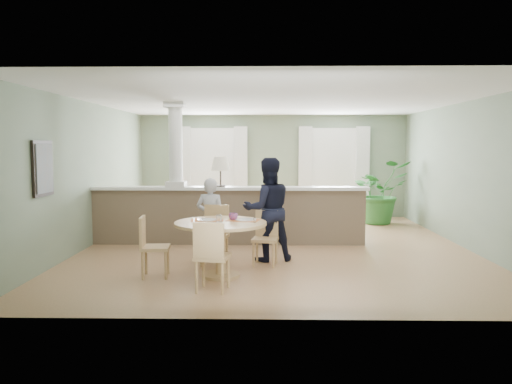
{
  "coord_description": "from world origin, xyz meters",
  "views": [
    {
      "loc": [
        -0.18,
        -9.26,
        1.87
      ],
      "look_at": [
        -0.35,
        -1.0,
        1.12
      ],
      "focal_mm": 35.0,
      "sensor_mm": 36.0,
      "label": 1
    }
  ],
  "objects_px": {
    "dining_table": "(221,233)",
    "sofa": "(276,211)",
    "child_person": "(211,219)",
    "chair_far_man": "(266,235)",
    "houseplant": "(379,192)",
    "chair_far_boy": "(215,232)",
    "chair_near": "(211,253)",
    "man_person": "(268,209)",
    "chair_side": "(150,244)"
  },
  "relations": [
    {
      "from": "chair_far_man",
      "to": "chair_side",
      "type": "bearing_deg",
      "value": -144.81
    },
    {
      "from": "man_person",
      "to": "chair_far_man",
      "type": "bearing_deg",
      "value": 69.55
    },
    {
      "from": "sofa",
      "to": "houseplant",
      "type": "relative_size",
      "value": 2.05
    },
    {
      "from": "man_person",
      "to": "child_person",
      "type": "bearing_deg",
      "value": -19.94
    },
    {
      "from": "sofa",
      "to": "houseplant",
      "type": "xyz_separation_m",
      "value": [
        2.53,
        1.32,
        0.31
      ]
    },
    {
      "from": "chair_side",
      "to": "child_person",
      "type": "relative_size",
      "value": 0.65
    },
    {
      "from": "dining_table",
      "to": "sofa",
      "type": "bearing_deg",
      "value": 77.0
    },
    {
      "from": "houseplant",
      "to": "chair_far_man",
      "type": "xyz_separation_m",
      "value": [
        -2.76,
        -4.35,
        -0.3
      ]
    },
    {
      "from": "dining_table",
      "to": "child_person",
      "type": "distance_m",
      "value": 1.16
    },
    {
      "from": "houseplant",
      "to": "chair_far_boy",
      "type": "bearing_deg",
      "value": -129.85
    },
    {
      "from": "child_person",
      "to": "houseplant",
      "type": "bearing_deg",
      "value": -120.0
    },
    {
      "from": "child_person",
      "to": "man_person",
      "type": "xyz_separation_m",
      "value": [
        0.95,
        -0.09,
        0.17
      ]
    },
    {
      "from": "houseplant",
      "to": "dining_table",
      "type": "bearing_deg",
      "value": -123.73
    },
    {
      "from": "houseplant",
      "to": "dining_table",
      "type": "height_order",
      "value": "houseplant"
    },
    {
      "from": "chair_far_man",
      "to": "man_person",
      "type": "relative_size",
      "value": 0.5
    },
    {
      "from": "dining_table",
      "to": "man_person",
      "type": "xyz_separation_m",
      "value": [
        0.67,
        1.04,
        0.21
      ]
    },
    {
      "from": "sofa",
      "to": "chair_far_man",
      "type": "height_order",
      "value": "sofa"
    },
    {
      "from": "sofa",
      "to": "chair_side",
      "type": "bearing_deg",
      "value": -125.95
    },
    {
      "from": "chair_far_man",
      "to": "chair_side",
      "type": "xyz_separation_m",
      "value": [
        -1.65,
        -0.81,
        0.01
      ]
    },
    {
      "from": "houseplant",
      "to": "man_person",
      "type": "xyz_separation_m",
      "value": [
        -2.73,
        -4.06,
        0.08
      ]
    },
    {
      "from": "chair_far_boy",
      "to": "chair_near",
      "type": "relative_size",
      "value": 1.01
    },
    {
      "from": "chair_far_boy",
      "to": "man_person",
      "type": "height_order",
      "value": "man_person"
    },
    {
      "from": "man_person",
      "to": "chair_near",
      "type": "bearing_deg",
      "value": 53.56
    },
    {
      "from": "chair_far_man",
      "to": "chair_far_boy",
      "type": "bearing_deg",
      "value": -175.45
    },
    {
      "from": "dining_table",
      "to": "man_person",
      "type": "bearing_deg",
      "value": 57.14
    },
    {
      "from": "chair_far_boy",
      "to": "chair_near",
      "type": "bearing_deg",
      "value": -78.57
    },
    {
      "from": "dining_table",
      "to": "man_person",
      "type": "relative_size",
      "value": 0.78
    },
    {
      "from": "man_person",
      "to": "houseplant",
      "type": "bearing_deg",
      "value": -138.72
    },
    {
      "from": "child_person",
      "to": "man_person",
      "type": "height_order",
      "value": "man_person"
    },
    {
      "from": "sofa",
      "to": "child_person",
      "type": "distance_m",
      "value": 2.9
    },
    {
      "from": "child_person",
      "to": "chair_far_man",
      "type": "bearing_deg",
      "value": 170.62
    },
    {
      "from": "sofa",
      "to": "man_person",
      "type": "relative_size",
      "value": 1.86
    },
    {
      "from": "dining_table",
      "to": "chair_near",
      "type": "xyz_separation_m",
      "value": [
        -0.06,
        -0.79,
        -0.12
      ]
    },
    {
      "from": "chair_near",
      "to": "chair_far_man",
      "type": "bearing_deg",
      "value": -106.02
    },
    {
      "from": "dining_table",
      "to": "chair_side",
      "type": "height_order",
      "value": "dining_table"
    },
    {
      "from": "dining_table",
      "to": "man_person",
      "type": "height_order",
      "value": "man_person"
    },
    {
      "from": "dining_table",
      "to": "chair_side",
      "type": "relative_size",
      "value": 1.5
    },
    {
      "from": "chair_near",
      "to": "child_person",
      "type": "relative_size",
      "value": 0.68
    },
    {
      "from": "dining_table",
      "to": "child_person",
      "type": "relative_size",
      "value": 0.97
    },
    {
      "from": "chair_far_boy",
      "to": "chair_side",
      "type": "bearing_deg",
      "value": -126.5
    },
    {
      "from": "sofa",
      "to": "chair_far_boy",
      "type": "height_order",
      "value": "chair_far_boy"
    },
    {
      "from": "dining_table",
      "to": "houseplant",
      "type": "bearing_deg",
      "value": 56.27
    },
    {
      "from": "dining_table",
      "to": "chair_side",
      "type": "bearing_deg",
      "value": -176.99
    },
    {
      "from": "chair_far_man",
      "to": "man_person",
      "type": "height_order",
      "value": "man_person"
    },
    {
      "from": "houseplant",
      "to": "chair_side",
      "type": "height_order",
      "value": "houseplant"
    },
    {
      "from": "dining_table",
      "to": "chair_side",
      "type": "distance_m",
      "value": 1.02
    },
    {
      "from": "dining_table",
      "to": "child_person",
      "type": "bearing_deg",
      "value": 103.68
    },
    {
      "from": "sofa",
      "to": "chair_side",
      "type": "relative_size",
      "value": 3.6
    },
    {
      "from": "houseplant",
      "to": "chair_far_boy",
      "type": "xyz_separation_m",
      "value": [
        -3.57,
        -4.28,
        -0.26
      ]
    },
    {
      "from": "houseplant",
      "to": "man_person",
      "type": "relative_size",
      "value": 0.91
    }
  ]
}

